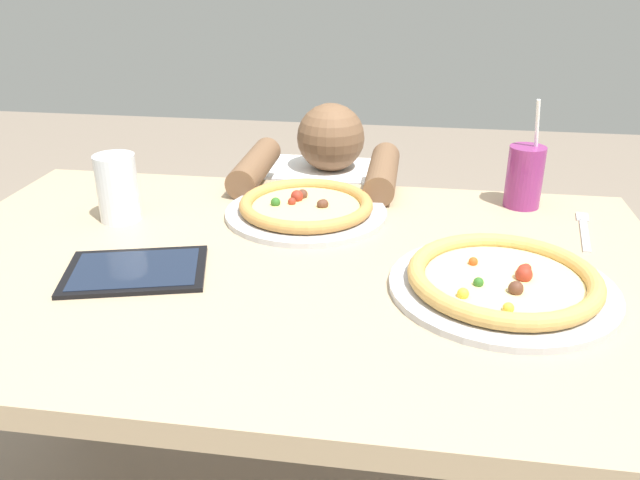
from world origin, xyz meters
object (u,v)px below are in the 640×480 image
Objects in this scene: pizza_near at (503,281)px; drink_cup_colored at (525,176)px; pizza_far at (308,208)px; fork at (584,229)px; water_cup_clear at (117,188)px; diner_seated at (329,266)px; tablet at (136,271)px.

pizza_near is 1.58× the size of drink_cup_colored.
fork is at bearing 0.52° from pizza_far.
pizza_far is at bearing -164.49° from drink_cup_colored.
water_cup_clear is 0.16× the size of diner_seated.
pizza_far is at bearing 143.05° from pizza_near.
drink_cup_colored is at bearing 13.94° from water_cup_clear.
diner_seated is at bearing 143.77° from fork.
pizza_far reaches higher than fork.
pizza_near is 1.35× the size of tablet.
drink_cup_colored is at bearing 15.51° from pizza_far.
pizza_near and pizza_far have the same top height.
pizza_near reaches higher than tablet.
drink_cup_colored is 1.17× the size of fork.
pizza_far is at bearing 12.04° from water_cup_clear.
diner_seated is (0.24, 0.73, -0.33)m from tablet.
drink_cup_colored reaches higher than tablet.
pizza_near is 0.88m from diner_seated.
pizza_near is 0.47m from pizza_far.
water_cup_clear is at bearing -167.96° from pizza_far.
diner_seated is (-0.01, 0.43, -0.35)m from pizza_far.
pizza_far is 0.47m from drink_cup_colored.
tablet reaches higher than fork.
diner_seated reaches higher than pizza_far.
drink_cup_colored is at bearing 31.60° from tablet.
drink_cup_colored is 0.83m from tablet.
pizza_near is at bearing -61.45° from diner_seated.
water_cup_clear reaches higher than pizza_far.
pizza_near is at bearing -101.30° from drink_cup_colored.
fork is at bearing 56.41° from pizza_near.
drink_cup_colored is 0.86× the size of tablet.
fork is 0.79m from diner_seated.
pizza_near is 0.63m from tablet.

